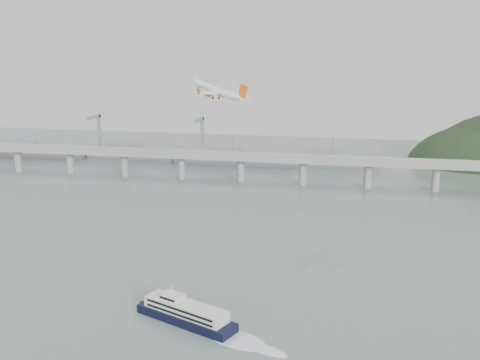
# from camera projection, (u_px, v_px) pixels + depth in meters

# --- Properties ---
(ground) EXTENTS (900.00, 900.00, 0.00)m
(ground) POSITION_uv_depth(u_px,v_px,m) (215.00, 283.00, 257.35)
(ground) COLOR slate
(ground) RESTS_ON ground
(bridge) EXTENTS (800.00, 22.00, 23.90)m
(bridge) POSITION_uv_depth(u_px,v_px,m) (276.00, 162.00, 444.16)
(bridge) COLOR gray
(bridge) RESTS_ON ground
(distant_fleet) EXTENTS (453.00, 60.90, 40.00)m
(distant_fleet) POSITION_uv_depth(u_px,v_px,m) (127.00, 154.00, 539.69)
(distant_fleet) COLOR slate
(distant_fleet) RESTS_ON ground
(ferry) EXTENTS (67.71, 33.98, 13.50)m
(ferry) POSITION_uv_depth(u_px,v_px,m) (186.00, 313.00, 219.73)
(ferry) COLOR black
(ferry) RESTS_ON ground
(airliner) EXTENTS (38.11, 35.88, 13.36)m
(airliner) POSITION_uv_depth(u_px,v_px,m) (217.00, 91.00, 311.14)
(airliner) COLOR white
(airliner) RESTS_ON ground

